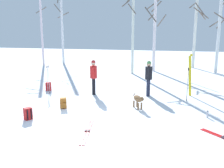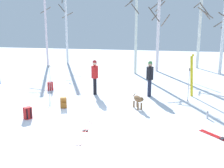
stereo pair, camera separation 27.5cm
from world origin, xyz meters
name	(u,v)px [view 2 (the right image)]	position (x,y,z in m)	size (l,w,h in m)	color
ground_plane	(84,120)	(0.00, 0.00, 0.00)	(60.00, 60.00, 0.00)	white
person_0	(150,76)	(1.89, 3.95, 0.98)	(0.34, 0.52, 1.72)	#1E2338
person_2	(95,75)	(-0.79, 3.66, 0.98)	(0.34, 0.51, 1.72)	black
dog	(138,100)	(1.66, 1.81, 0.39)	(0.54, 0.77, 0.57)	brown
ski_pair_planted_0	(192,76)	(3.83, 4.46, 1.01)	(0.23, 0.16, 2.04)	yellow
ski_pair_lying_0	(224,140)	(4.59, -0.54, 0.01)	(1.35, 1.35, 0.05)	red
ski_pair_lying_1	(85,131)	(0.38, -0.98, 0.01)	(0.48, 1.95, 0.05)	red
ski_poles_0	(189,84)	(3.67, 3.33, 0.81)	(0.07, 0.28, 1.52)	#B2B2BC
ski_poles_1	(50,79)	(-2.98, 3.16, 0.77)	(0.07, 0.25, 1.44)	#B2B2BC
backpack_0	(63,103)	(-1.35, 1.17, 0.21)	(0.32, 0.34, 0.44)	#99591E
backpack_1	(28,113)	(-2.06, -0.36, 0.21)	(0.34, 0.33, 0.44)	red
backpack_2	(50,86)	(-3.35, 3.85, 0.21)	(0.30, 0.32, 0.44)	red
water_bottle_0	(207,115)	(4.30, 1.29, 0.13)	(0.07, 0.07, 0.27)	silver
birch_tree_0	(46,23)	(-8.10, 12.48, 3.70)	(1.60, 1.28, 7.00)	silver
birch_tree_1	(66,22)	(-6.82, 13.89, 3.78)	(1.10, 1.26, 7.43)	silver
birch_tree_2	(136,22)	(0.20, 10.01, 3.64)	(1.64, 1.63, 7.01)	silver
birch_tree_3	(158,28)	(1.62, 11.57, 3.21)	(1.62, 1.62, 6.15)	silver
birch_tree_4	(200,31)	(4.75, 13.91, 3.03)	(1.54, 1.54, 5.73)	silver
birch_tree_5	(224,32)	(6.19, 11.63, 2.94)	(1.35, 1.37, 5.58)	silver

